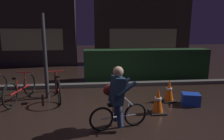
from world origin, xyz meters
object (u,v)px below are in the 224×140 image
at_px(traffic_cone_near, 158,101).
at_px(blue_crate, 191,99).
at_px(parked_bike_center_left, 57,87).
at_px(street_post, 45,57).
at_px(cyclist, 117,98).
at_px(parked_bike_left_mid, 21,89).
at_px(traffic_cone_far, 169,91).

bearing_deg(traffic_cone_near, blue_crate, 21.58).
relative_size(parked_bike_center_left, blue_crate, 3.62).
xyz_separation_m(parked_bike_center_left, blue_crate, (3.49, -0.80, -0.19)).
height_order(street_post, parked_bike_center_left, street_post).
xyz_separation_m(street_post, blue_crate, (3.79, -0.90, -1.02)).
height_order(traffic_cone_near, blue_crate, traffic_cone_near).
height_order(street_post, cyclist, street_post).
bearing_deg(parked_bike_left_mid, street_post, -63.91).
bearing_deg(traffic_cone_far, blue_crate, -34.87).
bearing_deg(blue_crate, parked_bike_left_mid, 170.85).
bearing_deg(blue_crate, traffic_cone_near, -158.42).
relative_size(street_post, parked_bike_left_mid, 1.44).
bearing_deg(cyclist, blue_crate, 14.71).
bearing_deg(parked_bike_center_left, cyclist, -155.79).
relative_size(traffic_cone_near, blue_crate, 1.37).
distance_m(street_post, parked_bike_center_left, 0.89).
height_order(parked_bike_left_mid, cyclist, cyclist).
bearing_deg(parked_bike_center_left, traffic_cone_near, -130.03).
distance_m(traffic_cone_far, blue_crate, 0.58).
bearing_deg(traffic_cone_near, traffic_cone_far, 52.63).
bearing_deg(parked_bike_left_mid, traffic_cone_far, -85.36).
distance_m(street_post, traffic_cone_near, 3.19).
relative_size(blue_crate, cyclist, 0.35).
xyz_separation_m(traffic_cone_far, cyclist, (-1.59, -1.34, 0.34)).
bearing_deg(parked_bike_left_mid, cyclist, -115.64).
height_order(parked_bike_center_left, cyclist, cyclist).
height_order(parked_bike_left_mid, parked_bike_center_left, parked_bike_left_mid).
distance_m(parked_bike_center_left, cyclist, 2.35).
distance_m(street_post, cyclist, 2.65).
bearing_deg(traffic_cone_far, parked_bike_center_left, 170.93).
xyz_separation_m(traffic_cone_near, cyclist, (-1.04, -0.62, 0.34)).
relative_size(parked_bike_center_left, cyclist, 1.28).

